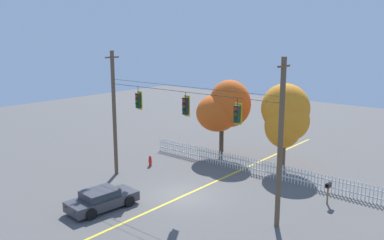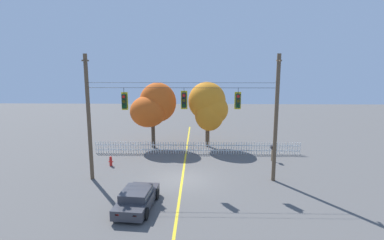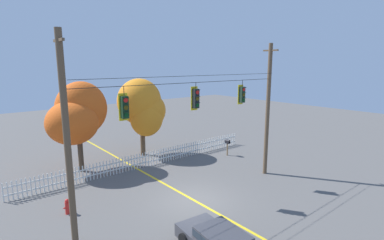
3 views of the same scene
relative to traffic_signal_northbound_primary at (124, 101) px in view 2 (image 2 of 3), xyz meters
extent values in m
plane|color=#565451|center=(3.85, -0.01, -5.50)|extent=(80.00, 80.00, 0.00)
cube|color=gold|center=(3.85, -0.01, -5.50)|extent=(0.16, 36.00, 0.01)
cylinder|color=brown|center=(-2.47, -0.01, -1.19)|extent=(0.26, 0.26, 8.63)
cylinder|color=brown|center=(10.17, -0.01, -1.19)|extent=(0.26, 0.26, 8.63)
cube|color=brown|center=(-2.47, -0.01, 2.68)|extent=(0.10, 1.10, 0.10)
cube|color=brown|center=(10.17, -0.01, 2.68)|extent=(0.10, 1.10, 0.10)
cylinder|color=black|center=(3.85, -0.01, 0.90)|extent=(12.44, 0.02, 0.02)
cylinder|color=black|center=(3.85, -0.26, 1.26)|extent=(12.44, 0.02, 0.02)
cylinder|color=black|center=(0.00, -0.01, 0.69)|extent=(0.03, 0.03, 0.43)
cube|color=yellow|center=(0.00, 0.12, -0.01)|extent=(0.43, 0.02, 1.20)
cube|color=black|center=(0.00, -0.01, -0.01)|extent=(0.30, 0.24, 0.97)
cylinder|color=red|center=(0.00, -0.14, 0.32)|extent=(0.20, 0.03, 0.20)
cube|color=black|center=(0.00, -0.19, 0.43)|extent=(0.22, 0.12, 0.06)
cylinder|color=#463B09|center=(0.00, -0.14, -0.01)|extent=(0.20, 0.03, 0.20)
cube|color=black|center=(0.00, -0.19, 0.11)|extent=(0.22, 0.12, 0.06)
cylinder|color=#073513|center=(0.00, -0.14, -0.33)|extent=(0.20, 0.03, 0.20)
cube|color=black|center=(0.00, -0.19, -0.21)|extent=(0.22, 0.12, 0.06)
cylinder|color=black|center=(4.01, -0.01, 0.74)|extent=(0.03, 0.03, 0.33)
cube|color=yellow|center=(4.01, 0.12, 0.08)|extent=(0.43, 0.02, 1.24)
cube|color=black|center=(4.01, -0.01, 0.08)|extent=(0.30, 0.24, 1.00)
cylinder|color=red|center=(4.01, -0.14, 0.41)|extent=(0.20, 0.03, 0.20)
cube|color=black|center=(4.01, -0.19, 0.53)|extent=(0.22, 0.12, 0.06)
cylinder|color=#463B09|center=(4.01, -0.14, 0.08)|extent=(0.20, 0.03, 0.20)
cube|color=black|center=(4.01, -0.19, 0.19)|extent=(0.22, 0.12, 0.06)
cylinder|color=#073513|center=(4.01, -0.14, -0.25)|extent=(0.20, 0.03, 0.20)
cube|color=black|center=(4.01, -0.19, -0.14)|extent=(0.22, 0.12, 0.06)
cylinder|color=black|center=(7.60, -0.01, 0.71)|extent=(0.03, 0.03, 0.39)
cube|color=yellow|center=(7.60, 0.12, 0.05)|extent=(0.43, 0.02, 1.16)
cube|color=#1E3323|center=(7.60, -0.01, 0.05)|extent=(0.30, 0.24, 0.94)
cylinder|color=red|center=(7.60, -0.14, 0.36)|extent=(0.20, 0.03, 0.20)
cube|color=#1E3323|center=(7.60, -0.19, 0.47)|extent=(0.22, 0.12, 0.06)
cylinder|color=#463B09|center=(7.60, -0.14, 0.05)|extent=(0.20, 0.03, 0.20)
cube|color=#1E3323|center=(7.60, -0.19, 0.16)|extent=(0.22, 0.12, 0.06)
cylinder|color=#073513|center=(7.60, -0.14, -0.27)|extent=(0.20, 0.03, 0.20)
cube|color=#1E3323|center=(7.60, -0.19, -0.15)|extent=(0.22, 0.12, 0.06)
cube|color=silver|center=(-4.23, 6.25, -4.95)|extent=(0.06, 0.04, 1.09)
cube|color=silver|center=(-4.01, 6.25, -4.95)|extent=(0.06, 0.04, 1.09)
cube|color=silver|center=(-3.78, 6.25, -4.95)|extent=(0.06, 0.04, 1.09)
cube|color=silver|center=(-3.56, 6.25, -4.95)|extent=(0.06, 0.04, 1.09)
cube|color=silver|center=(-3.33, 6.25, -4.95)|extent=(0.06, 0.04, 1.09)
cube|color=silver|center=(-3.11, 6.25, -4.95)|extent=(0.06, 0.04, 1.09)
cube|color=silver|center=(-2.88, 6.25, -4.95)|extent=(0.06, 0.04, 1.09)
cube|color=silver|center=(-2.66, 6.25, -4.95)|extent=(0.06, 0.04, 1.09)
cube|color=silver|center=(-2.43, 6.25, -4.95)|extent=(0.06, 0.04, 1.09)
cube|color=silver|center=(-2.21, 6.25, -4.95)|extent=(0.06, 0.04, 1.09)
cube|color=silver|center=(-1.98, 6.25, -4.95)|extent=(0.06, 0.04, 1.09)
cube|color=silver|center=(-1.76, 6.25, -4.95)|extent=(0.06, 0.04, 1.09)
cube|color=silver|center=(-1.54, 6.25, -4.95)|extent=(0.06, 0.04, 1.09)
cube|color=silver|center=(-1.31, 6.25, -4.95)|extent=(0.06, 0.04, 1.09)
cube|color=silver|center=(-1.09, 6.25, -4.95)|extent=(0.06, 0.04, 1.09)
cube|color=silver|center=(-0.86, 6.25, -4.95)|extent=(0.06, 0.04, 1.09)
cube|color=silver|center=(-0.64, 6.25, -4.95)|extent=(0.06, 0.04, 1.09)
cube|color=silver|center=(-0.41, 6.25, -4.95)|extent=(0.06, 0.04, 1.09)
cube|color=silver|center=(-0.19, 6.25, -4.95)|extent=(0.06, 0.04, 1.09)
cube|color=silver|center=(0.04, 6.25, -4.95)|extent=(0.06, 0.04, 1.09)
cube|color=silver|center=(0.26, 6.25, -4.95)|extent=(0.06, 0.04, 1.09)
cube|color=silver|center=(0.49, 6.25, -4.95)|extent=(0.06, 0.04, 1.09)
cube|color=silver|center=(0.71, 6.25, -4.95)|extent=(0.06, 0.04, 1.09)
cube|color=silver|center=(0.94, 6.25, -4.95)|extent=(0.06, 0.04, 1.09)
cube|color=silver|center=(1.16, 6.25, -4.95)|extent=(0.06, 0.04, 1.09)
cube|color=silver|center=(1.38, 6.25, -4.95)|extent=(0.06, 0.04, 1.09)
cube|color=silver|center=(1.61, 6.25, -4.95)|extent=(0.06, 0.04, 1.09)
cube|color=silver|center=(1.83, 6.25, -4.95)|extent=(0.06, 0.04, 1.09)
cube|color=silver|center=(2.06, 6.25, -4.95)|extent=(0.06, 0.04, 1.09)
cube|color=silver|center=(2.28, 6.25, -4.95)|extent=(0.06, 0.04, 1.09)
cube|color=silver|center=(2.51, 6.25, -4.95)|extent=(0.06, 0.04, 1.09)
cube|color=silver|center=(2.73, 6.25, -4.95)|extent=(0.06, 0.04, 1.09)
cube|color=silver|center=(2.96, 6.25, -4.95)|extent=(0.06, 0.04, 1.09)
cube|color=silver|center=(3.18, 6.25, -4.95)|extent=(0.06, 0.04, 1.09)
cube|color=silver|center=(3.41, 6.25, -4.95)|extent=(0.06, 0.04, 1.09)
cube|color=silver|center=(3.63, 6.25, -4.95)|extent=(0.06, 0.04, 1.09)
cube|color=silver|center=(3.86, 6.25, -4.95)|extent=(0.06, 0.04, 1.09)
cube|color=silver|center=(4.08, 6.25, -4.95)|extent=(0.06, 0.04, 1.09)
cube|color=silver|center=(4.31, 6.25, -4.95)|extent=(0.06, 0.04, 1.09)
cube|color=silver|center=(4.53, 6.25, -4.95)|extent=(0.06, 0.04, 1.09)
cube|color=silver|center=(4.75, 6.25, -4.95)|extent=(0.06, 0.04, 1.09)
cube|color=silver|center=(4.98, 6.25, -4.95)|extent=(0.06, 0.04, 1.09)
cube|color=silver|center=(5.20, 6.25, -4.95)|extent=(0.06, 0.04, 1.09)
cube|color=silver|center=(5.43, 6.25, -4.95)|extent=(0.06, 0.04, 1.09)
cube|color=silver|center=(5.65, 6.25, -4.95)|extent=(0.06, 0.04, 1.09)
cube|color=silver|center=(5.88, 6.25, -4.95)|extent=(0.06, 0.04, 1.09)
cube|color=silver|center=(6.10, 6.25, -4.95)|extent=(0.06, 0.04, 1.09)
cube|color=silver|center=(6.33, 6.25, -4.95)|extent=(0.06, 0.04, 1.09)
cube|color=silver|center=(6.55, 6.25, -4.95)|extent=(0.06, 0.04, 1.09)
cube|color=silver|center=(6.78, 6.25, -4.95)|extent=(0.06, 0.04, 1.09)
cube|color=silver|center=(7.00, 6.25, -4.95)|extent=(0.06, 0.04, 1.09)
cube|color=silver|center=(7.23, 6.25, -4.95)|extent=(0.06, 0.04, 1.09)
cube|color=silver|center=(7.45, 6.25, -4.95)|extent=(0.06, 0.04, 1.09)
cube|color=silver|center=(7.68, 6.25, -4.95)|extent=(0.06, 0.04, 1.09)
cube|color=silver|center=(7.90, 6.25, -4.95)|extent=(0.06, 0.04, 1.09)
cube|color=silver|center=(8.12, 6.25, -4.95)|extent=(0.06, 0.04, 1.09)
cube|color=silver|center=(8.35, 6.25, -4.95)|extent=(0.06, 0.04, 1.09)
cube|color=silver|center=(8.57, 6.25, -4.95)|extent=(0.06, 0.04, 1.09)
cube|color=silver|center=(8.80, 6.25, -4.95)|extent=(0.06, 0.04, 1.09)
cube|color=silver|center=(9.02, 6.25, -4.95)|extent=(0.06, 0.04, 1.09)
cube|color=silver|center=(9.25, 6.25, -4.95)|extent=(0.06, 0.04, 1.09)
cube|color=silver|center=(9.47, 6.25, -4.95)|extent=(0.06, 0.04, 1.09)
cube|color=silver|center=(9.70, 6.25, -4.95)|extent=(0.06, 0.04, 1.09)
cube|color=silver|center=(9.92, 6.25, -4.95)|extent=(0.06, 0.04, 1.09)
cube|color=silver|center=(10.15, 6.25, -4.95)|extent=(0.06, 0.04, 1.09)
cube|color=silver|center=(10.37, 6.25, -4.95)|extent=(0.06, 0.04, 1.09)
cube|color=silver|center=(10.60, 6.25, -4.95)|extent=(0.06, 0.04, 1.09)
cube|color=silver|center=(10.82, 6.25, -4.95)|extent=(0.06, 0.04, 1.09)
cube|color=silver|center=(11.04, 6.25, -4.95)|extent=(0.06, 0.04, 1.09)
cube|color=silver|center=(11.27, 6.25, -4.95)|extent=(0.06, 0.04, 1.09)
cube|color=silver|center=(11.49, 6.25, -4.95)|extent=(0.06, 0.04, 1.09)
cube|color=silver|center=(11.72, 6.25, -4.95)|extent=(0.06, 0.04, 1.09)
cube|color=silver|center=(11.94, 6.25, -4.95)|extent=(0.06, 0.04, 1.09)
cube|color=silver|center=(12.17, 6.25, -4.95)|extent=(0.06, 0.04, 1.09)
cube|color=silver|center=(12.39, 6.25, -4.95)|extent=(0.06, 0.04, 1.09)
cube|color=silver|center=(12.62, 6.25, -4.95)|extent=(0.06, 0.04, 1.09)
cube|color=silver|center=(12.84, 6.25, -4.95)|extent=(0.06, 0.04, 1.09)
cube|color=silver|center=(13.07, 6.25, -4.95)|extent=(0.06, 0.04, 1.09)
cube|color=silver|center=(13.29, 6.25, -4.95)|extent=(0.06, 0.04, 1.09)
cube|color=silver|center=(13.52, 6.25, -4.95)|extent=(0.06, 0.04, 1.09)
cube|color=silver|center=(13.74, 6.25, -4.95)|extent=(0.06, 0.04, 1.09)
cube|color=silver|center=(13.97, 6.25, -4.95)|extent=(0.06, 0.04, 1.09)
cube|color=silver|center=(4.87, 6.28, -5.17)|extent=(18.20, 0.03, 0.08)
cube|color=silver|center=(4.87, 6.28, -4.71)|extent=(18.20, 0.03, 0.08)
cylinder|color=#473828|center=(0.65, 8.32, -4.09)|extent=(0.35, 0.35, 2.82)
ellipsoid|color=#DB5619|center=(0.24, 8.22, -1.99)|extent=(3.41, 3.23, 2.97)
ellipsoid|color=#DB5619|center=(1.09, 8.79, -1.19)|extent=(3.51, 2.88, 3.76)
cylinder|color=brown|center=(5.84, 8.87, -4.30)|extent=(0.39, 0.39, 2.39)
ellipsoid|color=orange|center=(5.99, 8.40, -2.31)|extent=(2.73, 2.27, 3.08)
ellipsoid|color=orange|center=(6.22, 8.70, -1.86)|extent=(3.11, 2.66, 2.95)
ellipsoid|color=orange|center=(5.77, 9.08, -1.10)|extent=(3.58, 3.25, 3.65)
cube|color=#38383D|center=(1.56, -4.37, -5.05)|extent=(2.04, 4.13, 0.55)
cube|color=#38383D|center=(1.55, -4.52, -4.56)|extent=(1.64, 2.04, 0.42)
cube|color=#232D38|center=(1.55, -4.52, -4.56)|extent=(1.67, 1.97, 0.27)
cylinder|color=black|center=(0.85, -3.06, -5.18)|extent=(0.24, 0.65, 0.64)
cylinder|color=black|center=(2.51, -3.22, -5.18)|extent=(0.24, 0.65, 0.64)
cylinder|color=black|center=(0.61, -5.52, -5.18)|extent=(0.24, 0.65, 0.64)
cylinder|color=black|center=(2.27, -5.68, -5.18)|extent=(0.24, 0.65, 0.64)
cube|color=white|center=(1.30, -2.36, -4.95)|extent=(0.20, 0.06, 0.10)
cube|color=white|center=(2.21, -2.45, -4.95)|extent=(0.20, 0.06, 0.10)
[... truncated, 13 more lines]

